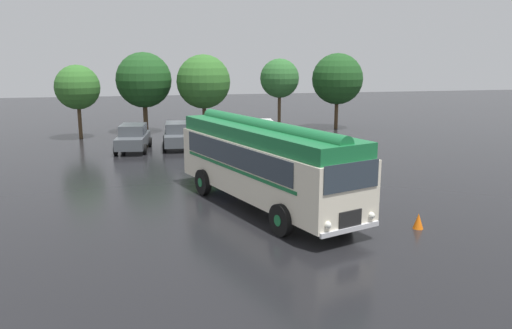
# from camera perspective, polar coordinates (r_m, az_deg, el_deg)

# --- Properties ---
(ground_plane) EXTENTS (120.00, 120.00, 0.00)m
(ground_plane) POSITION_cam_1_polar(r_m,az_deg,el_deg) (20.17, 3.00, -4.69)
(ground_plane) COLOR black
(vintage_bus) EXTENTS (5.60, 10.34, 3.49)m
(vintage_bus) POSITION_cam_1_polar(r_m,az_deg,el_deg) (19.53, 0.98, 0.50)
(vintage_bus) COLOR silver
(vintage_bus) RESTS_ON ground
(car_near_left) EXTENTS (2.36, 4.38, 1.66)m
(car_near_left) POSITION_cam_1_polar(r_m,az_deg,el_deg) (32.60, -13.87, 3.03)
(car_near_left) COLOR #4C5156
(car_near_left) RESTS_ON ground
(car_mid_left) EXTENTS (2.15, 4.29, 1.66)m
(car_mid_left) POSITION_cam_1_polar(r_m,az_deg,el_deg) (33.03, -8.92, 3.35)
(car_mid_left) COLOR #4C5156
(car_mid_left) RESTS_ON ground
(car_mid_right) EXTENTS (2.34, 4.38, 1.66)m
(car_mid_right) POSITION_cam_1_polar(r_m,az_deg,el_deg) (32.58, -3.94, 3.35)
(car_mid_right) COLOR navy
(car_mid_right) RESTS_ON ground
(car_far_right) EXTENTS (2.32, 4.37, 1.66)m
(car_far_right) POSITION_cam_1_polar(r_m,az_deg,el_deg) (33.65, 0.68, 3.66)
(car_far_right) COLOR silver
(car_far_right) RESTS_ON ground
(tree_far_left) EXTENTS (3.18, 3.18, 5.31)m
(tree_far_left) POSITION_cam_1_polar(r_m,az_deg,el_deg) (38.31, -19.78, 8.24)
(tree_far_left) COLOR #4C3823
(tree_far_left) RESTS_ON ground
(tree_left_of_centre) EXTENTS (4.24, 4.24, 6.22)m
(tree_left_of_centre) POSITION_cam_1_polar(r_m,az_deg,el_deg) (39.83, -12.68, 9.48)
(tree_left_of_centre) COLOR #4C3823
(tree_left_of_centre) RESTS_ON ground
(tree_centre) EXTENTS (4.12, 4.12, 6.04)m
(tree_centre) POSITION_cam_1_polar(r_m,az_deg,el_deg) (38.93, -5.88, 9.46)
(tree_centre) COLOR #4C3823
(tree_centre) RESTS_ON ground
(tree_right_of_centre) EXTENTS (3.03, 3.03, 5.72)m
(tree_right_of_centre) POSITION_cam_1_polar(r_m,az_deg,el_deg) (39.42, 2.82, 9.83)
(tree_right_of_centre) COLOR #4C3823
(tree_right_of_centre) RESTS_ON ground
(tree_far_right) EXTENTS (4.15, 4.15, 6.15)m
(tree_far_right) POSITION_cam_1_polar(r_m,az_deg,el_deg) (41.75, 9.22, 9.52)
(tree_far_right) COLOR #4C3823
(tree_far_right) RESTS_ON ground
(traffic_cone) EXTENTS (0.36, 0.36, 0.55)m
(traffic_cone) POSITION_cam_1_polar(r_m,az_deg,el_deg) (18.32, 18.06, -6.16)
(traffic_cone) COLOR orange
(traffic_cone) RESTS_ON ground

